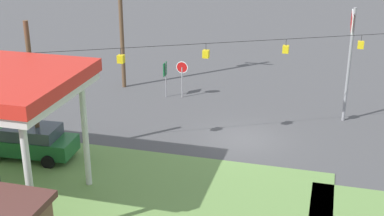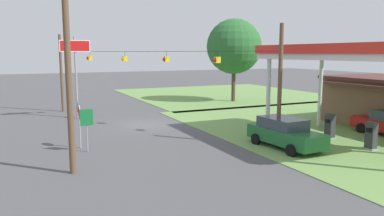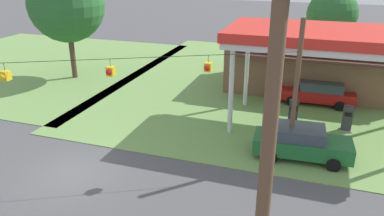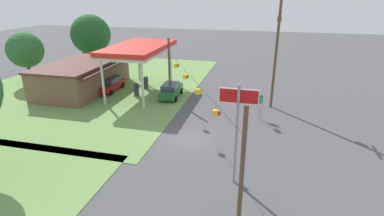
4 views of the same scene
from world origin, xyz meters
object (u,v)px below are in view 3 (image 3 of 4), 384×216
Objects in this scene: fuel_pump_near at (293,113)px; fuel_pump_far at (347,120)px; tree_behind_station at (332,14)px; tree_west_verge at (66,4)px; car_at_pumps_rear at (318,92)px; car_at_pumps_front at (301,142)px; utility_pole_main at (269,158)px; gas_station_store at (314,66)px; gas_station_canopy at (330,39)px.

fuel_pump_near and fuel_pump_far have the same top height.
tree_west_verge reaches higher than tree_behind_station.
car_at_pumps_rear is 20.58m from tree_west_verge.
car_at_pumps_front is 0.96× the size of car_at_pumps_rear.
utility_pole_main is (-2.80, -15.87, 5.44)m from fuel_pump_far.
car_at_pumps_rear is at bearing 0.28° from tree_west_verge.
gas_station_store reaches higher than fuel_pump_near.
fuel_pump_near is 0.18× the size of tree_west_verge.
gas_station_store is 11.85m from car_at_pumps_front.
tree_west_verge is at bearing -0.42° from car_at_pumps_rear.
tree_west_verge is at bearing 167.63° from fuel_pump_near.
fuel_pump_near is (-0.84, -7.64, -1.08)m from gas_station_store.
utility_pole_main is at bearing 86.34° from car_at_pumps_rear.
tree_behind_station is at bearing 31.70° from tree_west_verge.
gas_station_canopy is 6.17m from car_at_pumps_rear.
fuel_pump_near is 0.33× the size of car_at_pumps_front.
car_at_pumps_rear is (-0.22, 4.17, -4.55)m from gas_station_canopy.
gas_station_store is 9.55m from tree_behind_station.
tree_west_verge reaches higher than fuel_pump_far.
fuel_pump_near is 16.77m from utility_pole_main.
fuel_pump_far is at bearing -0.06° from gas_station_canopy.
gas_station_store is 3.63m from car_at_pumps_rear.
fuel_pump_near is at bearing 95.97° from car_at_pumps_front.
car_at_pumps_front is at bearing -90.74° from gas_station_store.
gas_station_store is 1.41× the size of tree_west_verge.
tree_behind_station is (1.07, 9.08, 2.74)m from gas_station_store.
tree_west_verge is (-20.12, 4.07, 0.70)m from gas_station_canopy.
fuel_pump_far is 17.00m from utility_pole_main.
fuel_pump_near is at bearing -96.52° from tree_behind_station.
car_at_pumps_rear is (-1.76, 4.17, 0.12)m from fuel_pump_far.
tree_behind_station is (-1.18, 16.72, 3.82)m from fuel_pump_far.
car_at_pumps_front is (-0.15, -11.81, -0.93)m from gas_station_store.
gas_station_canopy is 2.19× the size of car_at_pumps_rear.
car_at_pumps_front is at bearing -119.91° from fuel_pump_far.
tree_behind_station is at bearing 88.75° from gas_station_canopy.
utility_pole_main is 1.60× the size of tree_behind_station.
tree_behind_station is (0.58, 12.55, 3.70)m from car_at_pumps_rear.
gas_station_canopy is 4.92m from fuel_pump_near.
fuel_pump_far is (2.25, -7.64, -1.08)m from gas_station_store.
fuel_pump_near is at bearing 180.00° from fuel_pump_far.
gas_station_canopy is 0.87× the size of gas_station_store.
car_at_pumps_rear is (1.33, 4.17, 0.12)m from fuel_pump_near.
utility_pole_main reaches higher than gas_station_canopy.
gas_station_canopy reaches higher than car_at_pumps_rear.
gas_station_store is 7.76m from fuel_pump_near.
car_at_pumps_rear is at bearing 87.04° from utility_pole_main.
tree_behind_station reaches higher than fuel_pump_near.
tree_behind_station is at bearing -93.36° from car_at_pumps_rear.
tree_behind_station reaches higher than car_at_pumps_front.
gas_station_store is 1.17× the size of utility_pole_main.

